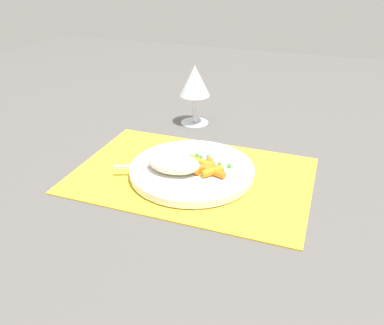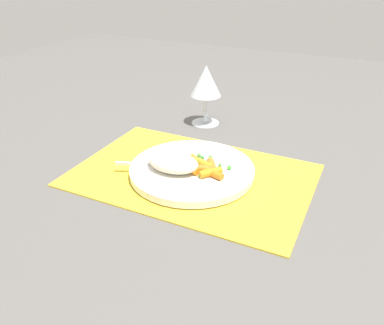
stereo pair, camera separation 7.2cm
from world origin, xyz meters
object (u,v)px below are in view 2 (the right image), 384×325
at_px(fork, 174,165).
at_px(rice_mound, 173,162).
at_px(plate, 192,170).
at_px(carrot_portion, 204,168).
at_px(wine_glass, 206,83).

bearing_deg(fork, rice_mound, -68.33).
relative_size(rice_mound, fork, 0.56).
relative_size(plate, carrot_portion, 2.55).
bearing_deg(fork, carrot_portion, 6.57).
bearing_deg(plate, rice_mound, -136.78).
xyz_separation_m(carrot_portion, wine_glass, (-0.12, 0.28, 0.08)).
relative_size(rice_mound, wine_glass, 0.68).
bearing_deg(plate, wine_glass, 108.42).
height_order(fork, wine_glass, wine_glass).
xyz_separation_m(rice_mound, carrot_portion, (0.06, 0.02, -0.01)).
bearing_deg(fork, wine_glass, 101.09).
height_order(plate, rice_mound, rice_mound).
height_order(plate, carrot_portion, carrot_portion).
xyz_separation_m(carrot_portion, fork, (-0.06, -0.01, -0.00)).
height_order(carrot_portion, fork, carrot_portion).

